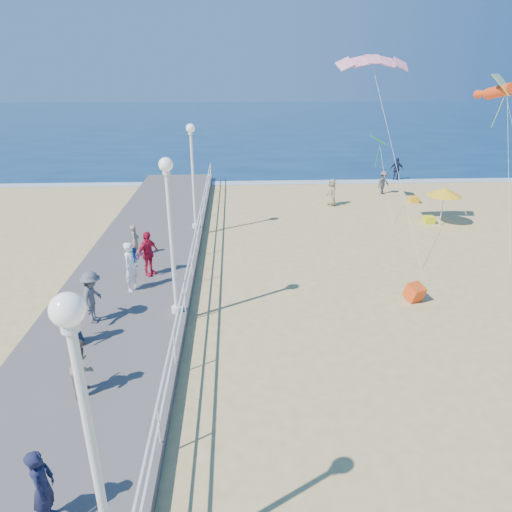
{
  "coord_description": "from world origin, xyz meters",
  "views": [
    {
      "loc": [
        -3.29,
        -13.99,
        8.23
      ],
      "look_at": [
        -2.5,
        2.0,
        1.6
      ],
      "focal_mm": 32.0,
      "sensor_mm": 36.0,
      "label": 1
    }
  ],
  "objects_px": {
    "toddler_held": "(135,258)",
    "beach_chair_left": "(414,199)",
    "lamp_post_mid": "(170,222)",
    "spectator_6": "(135,240)",
    "spectator_0": "(43,488)",
    "spectator_4": "(73,323)",
    "beach_umbrella": "(445,192)",
    "beach_chair_right": "(429,220)",
    "beach_walker_b": "(397,169)",
    "spectator_2": "(92,297)",
    "beach_walker_c": "(332,192)",
    "spectator_1": "(82,366)",
    "box_kite": "(414,294)",
    "woman_holding_toddler": "(131,267)",
    "beach_walker_a": "(383,183)",
    "lamp_post_far": "(192,166)",
    "spectator_3": "(148,254)",
    "lamp_post_near": "(88,427)"
  },
  "relations": [
    {
      "from": "spectator_4",
      "to": "spectator_6",
      "type": "distance_m",
      "value": 7.15
    },
    {
      "from": "woman_holding_toddler",
      "to": "spectator_0",
      "type": "distance_m",
      "value": 9.63
    },
    {
      "from": "spectator_3",
      "to": "beach_umbrella",
      "type": "height_order",
      "value": "spectator_3"
    },
    {
      "from": "lamp_post_mid",
      "to": "spectator_1",
      "type": "xyz_separation_m",
      "value": [
        -1.9,
        -4.16,
        -2.45
      ]
    },
    {
      "from": "spectator_4",
      "to": "beach_walker_b",
      "type": "height_order",
      "value": "spectator_4"
    },
    {
      "from": "spectator_0",
      "to": "spectator_4",
      "type": "xyz_separation_m",
      "value": [
        -1.38,
        5.95,
        -0.09
      ]
    },
    {
      "from": "toddler_held",
      "to": "spectator_4",
      "type": "height_order",
      "value": "toddler_held"
    },
    {
      "from": "spectator_0",
      "to": "beach_chair_left",
      "type": "bearing_deg",
      "value": -41.95
    },
    {
      "from": "spectator_3",
      "to": "spectator_6",
      "type": "bearing_deg",
      "value": 58.12
    },
    {
      "from": "lamp_post_near",
      "to": "spectator_4",
      "type": "height_order",
      "value": "lamp_post_near"
    },
    {
      "from": "beach_walker_b",
      "to": "spectator_3",
      "type": "bearing_deg",
      "value": 56.8
    },
    {
      "from": "lamp_post_near",
      "to": "beach_chair_left",
      "type": "bearing_deg",
      "value": 59.53
    },
    {
      "from": "lamp_post_mid",
      "to": "spectator_4",
      "type": "height_order",
      "value": "lamp_post_mid"
    },
    {
      "from": "spectator_3",
      "to": "spectator_6",
      "type": "xyz_separation_m",
      "value": [
        -0.93,
        2.14,
        -0.21
      ]
    },
    {
      "from": "spectator_1",
      "to": "spectator_2",
      "type": "bearing_deg",
      "value": 4.35
    },
    {
      "from": "lamp_post_far",
      "to": "spectator_0",
      "type": "distance_m",
      "value": 17.07
    },
    {
      "from": "lamp_post_near",
      "to": "beach_umbrella",
      "type": "xyz_separation_m",
      "value": [
        13.63,
        18.95,
        -1.75
      ]
    },
    {
      "from": "beach_umbrella",
      "to": "beach_walker_a",
      "type": "bearing_deg",
      "value": 99.56
    },
    {
      "from": "lamp_post_far",
      "to": "spectator_3",
      "type": "relative_size",
      "value": 2.87
    },
    {
      "from": "woman_holding_toddler",
      "to": "beach_walker_a",
      "type": "height_order",
      "value": "woman_holding_toddler"
    },
    {
      "from": "lamp_post_mid",
      "to": "beach_walker_a",
      "type": "height_order",
      "value": "lamp_post_mid"
    },
    {
      "from": "lamp_post_far",
      "to": "box_kite",
      "type": "distance_m",
      "value": 12.31
    },
    {
      "from": "spectator_2",
      "to": "spectator_0",
      "type": "bearing_deg",
      "value": -168.32
    },
    {
      "from": "lamp_post_far",
      "to": "spectator_2",
      "type": "distance_m",
      "value": 10.15
    },
    {
      "from": "lamp_post_far",
      "to": "spectator_1",
      "type": "relative_size",
      "value": 3.3
    },
    {
      "from": "toddler_held",
      "to": "spectator_2",
      "type": "bearing_deg",
      "value": -176.52
    },
    {
      "from": "spectator_1",
      "to": "spectator_6",
      "type": "height_order",
      "value": "spectator_1"
    },
    {
      "from": "beach_umbrella",
      "to": "beach_chair_right",
      "type": "height_order",
      "value": "beach_umbrella"
    },
    {
      "from": "spectator_0",
      "to": "beach_chair_right",
      "type": "bearing_deg",
      "value": -46.46
    },
    {
      "from": "toddler_held",
      "to": "spectator_4",
      "type": "distance_m",
      "value": 4.03
    },
    {
      "from": "spectator_3",
      "to": "beach_umbrella",
      "type": "xyz_separation_m",
      "value": [
        15.08,
        6.83,
        0.58
      ]
    },
    {
      "from": "beach_walker_c",
      "to": "box_kite",
      "type": "bearing_deg",
      "value": -15.43
    },
    {
      "from": "lamp_post_near",
      "to": "beach_chair_left",
      "type": "distance_m",
      "value": 27.58
    },
    {
      "from": "spectator_2",
      "to": "spectator_4",
      "type": "distance_m",
      "value": 1.39
    },
    {
      "from": "spectator_0",
      "to": "beach_chair_left",
      "type": "distance_m",
      "value": 27.19
    },
    {
      "from": "lamp_post_mid",
      "to": "box_kite",
      "type": "distance_m",
      "value": 9.5
    },
    {
      "from": "toddler_held",
      "to": "beach_chair_left",
      "type": "bearing_deg",
      "value": -26.4
    },
    {
      "from": "spectator_0",
      "to": "spectator_1",
      "type": "xyz_separation_m",
      "value": [
        -0.42,
        3.67,
        -0.03
      ]
    },
    {
      "from": "spectator_0",
      "to": "beach_walker_b",
      "type": "height_order",
      "value": "spectator_0"
    },
    {
      "from": "spectator_3",
      "to": "beach_walker_c",
      "type": "bearing_deg",
      "value": -6.92
    },
    {
      "from": "beach_walker_c",
      "to": "spectator_2",
      "type": "bearing_deg",
      "value": -54.41
    },
    {
      "from": "spectator_3",
      "to": "beach_umbrella",
      "type": "relative_size",
      "value": 0.87
    },
    {
      "from": "lamp_post_mid",
      "to": "spectator_6",
      "type": "bearing_deg",
      "value": 114.33
    },
    {
      "from": "lamp_post_near",
      "to": "spectator_6",
      "type": "distance_m",
      "value": 14.68
    },
    {
      "from": "lamp_post_near",
      "to": "spectator_4",
      "type": "distance_m",
      "value": 8.08
    },
    {
      "from": "spectator_0",
      "to": "box_kite",
      "type": "relative_size",
      "value": 2.77
    },
    {
      "from": "spectator_4",
      "to": "spectator_6",
      "type": "relative_size",
      "value": 1.05
    },
    {
      "from": "spectator_1",
      "to": "beach_chair_left",
      "type": "distance_m",
      "value": 24.52
    },
    {
      "from": "lamp_post_mid",
      "to": "box_kite",
      "type": "relative_size",
      "value": 8.87
    },
    {
      "from": "beach_umbrella",
      "to": "woman_holding_toddler",
      "type": "bearing_deg",
      "value": -152.21
    }
  ]
}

